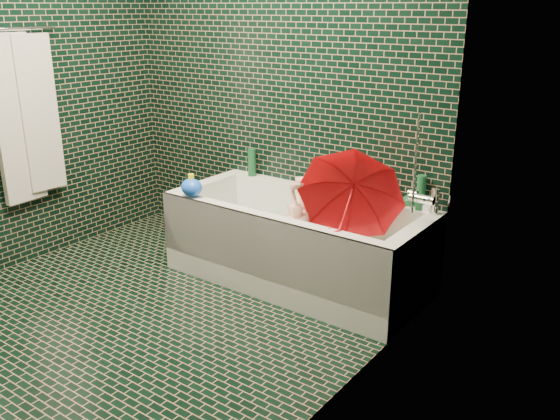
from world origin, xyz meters
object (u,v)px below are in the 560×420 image
Objects in this scene: bathtub at (296,251)px; child at (302,240)px; umbrella at (347,206)px; rubber_duck at (384,197)px; bath_toy at (192,187)px.

bathtub is 2.12× the size of child.
umbrella reaches higher than rubber_duck.
bathtub is 10.93× the size of bath_toy.
bath_toy is at bearing -154.54° from rubber_duck.
bath_toy is (-0.63, -0.30, 0.40)m from bathtub.
bath_toy is (-0.69, -0.28, 0.31)m from child.
umbrella is at bearing 68.30° from child.
bath_toy reaches higher than child.
bathtub is at bearing -148.84° from rubber_duck.
rubber_duck is at bearing 32.01° from bath_toy.
bathtub is 0.68m from rubber_duck.
bath_toy reaches higher than bathtub.
child is (0.06, -0.02, 0.10)m from bathtub.
bathtub is 0.81m from bath_toy.
rubber_duck is at bearing 115.04° from child.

